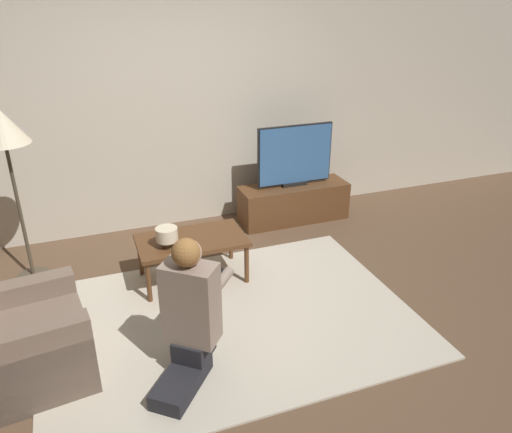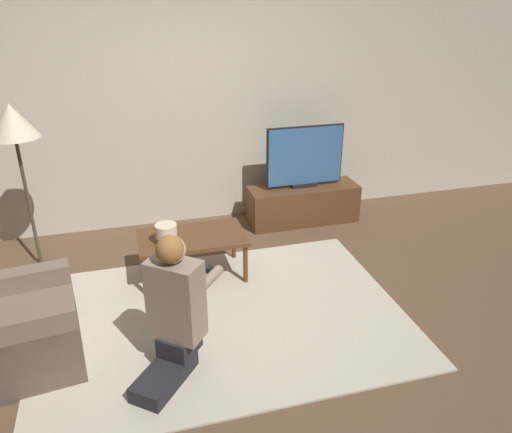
# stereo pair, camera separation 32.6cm
# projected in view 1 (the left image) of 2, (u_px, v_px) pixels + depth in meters

# --- Properties ---
(ground_plane) EXTENTS (10.00, 10.00, 0.00)m
(ground_plane) POSITION_uv_depth(u_px,v_px,m) (230.00, 320.00, 3.87)
(ground_plane) COLOR brown
(wall_back) EXTENTS (10.00, 0.06, 2.60)m
(wall_back) POSITION_uv_depth(u_px,v_px,m) (168.00, 103.00, 4.96)
(wall_back) COLOR beige
(wall_back) RESTS_ON ground_plane
(rug) EXTENTS (2.80, 1.99, 0.02)m
(rug) POSITION_uv_depth(u_px,v_px,m) (230.00, 319.00, 3.86)
(rug) COLOR beige
(rug) RESTS_ON ground_plane
(tv_stand) EXTENTS (1.18, 0.39, 0.41)m
(tv_stand) POSITION_uv_depth(u_px,v_px,m) (293.00, 203.00, 5.46)
(tv_stand) COLOR brown
(tv_stand) RESTS_ON ground_plane
(tv) EXTENTS (0.83, 0.08, 0.66)m
(tv) POSITION_uv_depth(u_px,v_px,m) (295.00, 156.00, 5.24)
(tv) COLOR black
(tv) RESTS_ON tv_stand
(coffee_table) EXTENTS (0.92, 0.53, 0.41)m
(coffee_table) POSITION_uv_depth(u_px,v_px,m) (192.00, 243.00, 4.26)
(coffee_table) COLOR brown
(coffee_table) RESTS_ON ground_plane
(floor_lamp) EXTENTS (0.40, 0.40, 1.51)m
(floor_lamp) POSITION_uv_depth(u_px,v_px,m) (4.00, 136.00, 3.90)
(floor_lamp) COLOR #4C4233
(floor_lamp) RESTS_ON ground_plane
(armchair) EXTENTS (0.82, 0.80, 0.88)m
(armchair) POSITION_uv_depth(u_px,v_px,m) (20.00, 344.00, 3.16)
(armchair) COLOR #7A6656
(armchair) RESTS_ON ground_plane
(person_kneeling) EXTENTS (0.72, 0.81, 0.98)m
(person_kneeling) POSITION_uv_depth(u_px,v_px,m) (190.00, 312.00, 3.15)
(person_kneeling) COLOR #232328
(person_kneeling) RESTS_ON rug
(table_lamp) EXTENTS (0.18, 0.18, 0.17)m
(table_lamp) POSITION_uv_depth(u_px,v_px,m) (167.00, 236.00, 4.06)
(table_lamp) COLOR #4C3823
(table_lamp) RESTS_ON coffee_table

